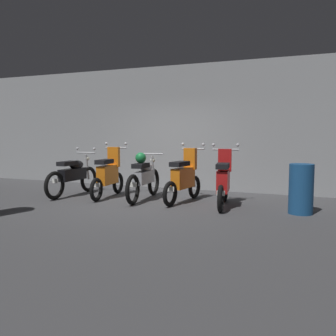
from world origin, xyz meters
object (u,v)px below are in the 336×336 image
motorbike_slot_0 (73,175)px  motorbike_slot_2 (144,177)px  motorbike_slot_3 (184,178)px  motorbike_slot_4 (223,181)px  trash_bin (301,189)px  motorbike_slot_1 (108,175)px

motorbike_slot_0 → motorbike_slot_2: (1.86, 0.11, 0.03)m
motorbike_slot_2 → motorbike_slot_3: 0.94m
motorbike_slot_0 → motorbike_slot_4: size_ratio=1.17×
motorbike_slot_2 → trash_bin: size_ratio=2.08×
motorbike_slot_1 → motorbike_slot_4: bearing=-1.6°
motorbike_slot_1 → motorbike_slot_3: bearing=2.3°
motorbike_slot_1 → motorbike_slot_3: (1.87, 0.08, 0.00)m
motorbike_slot_2 → motorbike_slot_1: bearing=179.9°
trash_bin → motorbike_slot_2: bearing=176.1°
motorbike_slot_0 → motorbike_slot_2: 1.86m
motorbike_slot_0 → trash_bin: motorbike_slot_0 is taller
motorbike_slot_1 → motorbike_slot_2: size_ratio=0.86×
motorbike_slot_0 → motorbike_slot_3: (2.79, 0.18, 0.04)m
motorbike_slot_1 → motorbike_slot_3: same height
motorbike_slot_2 → motorbike_slot_4: (1.85, -0.08, 0.00)m
motorbike_slot_3 → motorbike_slot_4: size_ratio=1.00×
motorbike_slot_2 → motorbike_slot_4: 1.85m
motorbike_slot_3 → trash_bin: motorbike_slot_3 is taller
motorbike_slot_1 → motorbike_slot_3: size_ratio=1.00×
motorbike_slot_4 → trash_bin: 1.52m
motorbike_slot_2 → trash_bin: 3.37m
motorbike_slot_0 → motorbike_slot_1: motorbike_slot_1 is taller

